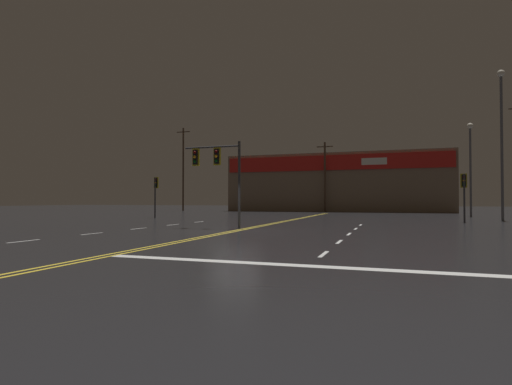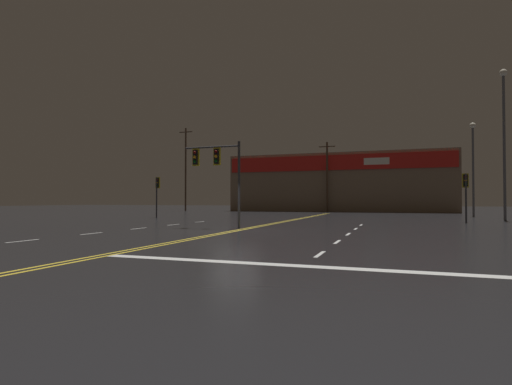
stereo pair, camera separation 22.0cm
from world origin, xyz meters
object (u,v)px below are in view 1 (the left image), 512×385
Objects in this scene: traffic_signal_median at (216,163)px; streetlight_near_left at (502,127)px; streetlight_far_left at (470,156)px; traffic_signal_corner_northeast at (464,186)px; traffic_signal_corner_northwest at (156,188)px.

streetlight_near_left reaches higher than traffic_signal_median.
streetlight_near_left is 8.07m from streetlight_far_left.
traffic_signal_median is at bearing -142.55° from traffic_signal_corner_northeast.
traffic_signal_corner_northeast is at bearing 37.45° from traffic_signal_median.
traffic_signal_corner_northwest is at bearing -169.88° from streetlight_near_left.
traffic_signal_corner_northwest is 1.06× the size of traffic_signal_corner_northeast.
traffic_signal_corner_northwest is 24.68m from traffic_signal_corner_northeast.
traffic_signal_median reaches higher than traffic_signal_corner_northeast.
traffic_signal_corner_northeast is (24.67, 0.51, -0.14)m from traffic_signal_corner_northwest.
streetlight_far_left reaches higher than traffic_signal_median.
traffic_signal_corner_northwest is 0.40× the size of streetlight_far_left.
streetlight_near_left is (17.52, 15.32, 3.71)m from traffic_signal_median.
streetlight_near_left is at bearing -83.68° from streetlight_far_left.
traffic_signal_median reaches higher than traffic_signal_corner_northwest.
traffic_signal_corner_northeast is at bearing -127.01° from streetlight_near_left.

